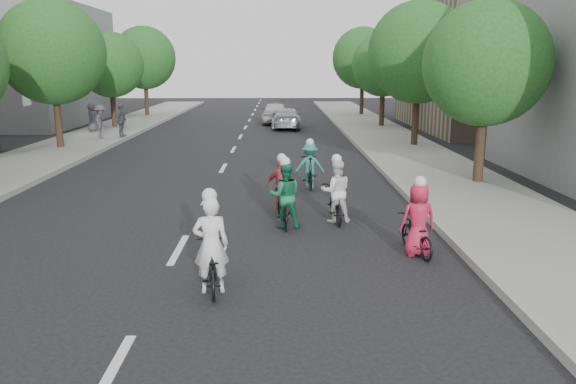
{
  "coord_description": "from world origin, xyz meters",
  "views": [
    {
      "loc": [
        2.19,
        -11.62,
        3.88
      ],
      "look_at": [
        2.39,
        1.22,
        1.0
      ],
      "focal_mm": 35.0,
      "sensor_mm": 36.0,
      "label": 1
    }
  ],
  "objects_px": {
    "cyclist_1": "(336,198)",
    "spectator_1": "(121,121)",
    "spectator_2": "(92,117)",
    "cyclist_4": "(285,201)",
    "spectator_0": "(101,122)",
    "follow_car_lead": "(286,118)",
    "follow_car_trail": "(275,113)",
    "cyclist_2": "(282,190)",
    "cyclist_3": "(310,169)",
    "cyclist_0": "(212,258)",
    "cyclist_5": "(417,227)"
  },
  "relations": [
    {
      "from": "follow_car_lead",
      "to": "spectator_0",
      "type": "relative_size",
      "value": 2.53
    },
    {
      "from": "cyclist_4",
      "to": "follow_car_trail",
      "type": "relative_size",
      "value": 0.4
    },
    {
      "from": "cyclist_3",
      "to": "follow_car_trail",
      "type": "xyz_separation_m",
      "value": [
        -1.23,
        21.27,
        0.11
      ]
    },
    {
      "from": "spectator_0",
      "to": "cyclist_1",
      "type": "bearing_deg",
      "value": -149.59
    },
    {
      "from": "cyclist_0",
      "to": "cyclist_3",
      "type": "xyz_separation_m",
      "value": [
        2.17,
        8.55,
        0.03
      ]
    },
    {
      "from": "spectator_2",
      "to": "cyclist_4",
      "type": "bearing_deg",
      "value": -174.37
    },
    {
      "from": "spectator_1",
      "to": "spectator_0",
      "type": "bearing_deg",
      "value": 134.58
    },
    {
      "from": "follow_car_trail",
      "to": "spectator_0",
      "type": "xyz_separation_m",
      "value": [
        -9.14,
        -9.45,
        0.28
      ]
    },
    {
      "from": "cyclist_0",
      "to": "spectator_1",
      "type": "relative_size",
      "value": 1.05
    },
    {
      "from": "cyclist_1",
      "to": "spectator_2",
      "type": "distance_m",
      "value": 22.68
    },
    {
      "from": "cyclist_1",
      "to": "cyclist_3",
      "type": "height_order",
      "value": "cyclist_1"
    },
    {
      "from": "cyclist_1",
      "to": "follow_car_lead",
      "type": "distance_m",
      "value": 22.04
    },
    {
      "from": "cyclist_0",
      "to": "cyclist_2",
      "type": "xyz_separation_m",
      "value": [
        1.25,
        5.6,
        -0.01
      ]
    },
    {
      "from": "follow_car_trail",
      "to": "cyclist_2",
      "type": "bearing_deg",
      "value": 92.81
    },
    {
      "from": "cyclist_0",
      "to": "cyclist_4",
      "type": "relative_size",
      "value": 1.06
    },
    {
      "from": "cyclist_3",
      "to": "spectator_2",
      "type": "distance_m",
      "value": 19.13
    },
    {
      "from": "cyclist_4",
      "to": "follow_car_lead",
      "type": "distance_m",
      "value": 22.51
    },
    {
      "from": "follow_car_lead",
      "to": "spectator_0",
      "type": "distance_m",
      "value": 11.62
    },
    {
      "from": "cyclist_2",
      "to": "cyclist_3",
      "type": "bearing_deg",
      "value": -100.39
    },
    {
      "from": "follow_car_lead",
      "to": "spectator_1",
      "type": "height_order",
      "value": "spectator_1"
    },
    {
      "from": "cyclist_0",
      "to": "spectator_2",
      "type": "relative_size",
      "value": 1.13
    },
    {
      "from": "spectator_0",
      "to": "follow_car_lead",
      "type": "bearing_deg",
      "value": -61.91
    },
    {
      "from": "cyclist_1",
      "to": "spectator_1",
      "type": "distance_m",
      "value": 19.24
    },
    {
      "from": "spectator_0",
      "to": "cyclist_4",
      "type": "bearing_deg",
      "value": -153.67
    },
    {
      "from": "follow_car_trail",
      "to": "spectator_0",
      "type": "bearing_deg",
      "value": 48.02
    },
    {
      "from": "cyclist_1",
      "to": "spectator_2",
      "type": "xyz_separation_m",
      "value": [
        -12.31,
        19.04,
        0.36
      ]
    },
    {
      "from": "cyclist_1",
      "to": "cyclist_3",
      "type": "relative_size",
      "value": 1.0
    },
    {
      "from": "cyclist_4",
      "to": "cyclist_1",
      "type": "bearing_deg",
      "value": -160.67
    },
    {
      "from": "cyclist_0",
      "to": "cyclist_2",
      "type": "distance_m",
      "value": 5.74
    },
    {
      "from": "cyclist_4",
      "to": "cyclist_3",
      "type": "bearing_deg",
      "value": -102.28
    },
    {
      "from": "spectator_0",
      "to": "spectator_2",
      "type": "height_order",
      "value": "spectator_0"
    },
    {
      "from": "spectator_1",
      "to": "spectator_2",
      "type": "xyz_separation_m",
      "value": [
        -2.39,
        2.56,
        -0.06
      ]
    },
    {
      "from": "spectator_0",
      "to": "cyclist_5",
      "type": "bearing_deg",
      "value": -150.31
    },
    {
      "from": "follow_car_lead",
      "to": "spectator_1",
      "type": "bearing_deg",
      "value": 32.38
    },
    {
      "from": "cyclist_0",
      "to": "spectator_2",
      "type": "distance_m",
      "value": 25.48
    },
    {
      "from": "cyclist_3",
      "to": "follow_car_trail",
      "type": "relative_size",
      "value": 0.4
    },
    {
      "from": "cyclist_0",
      "to": "follow_car_trail",
      "type": "distance_m",
      "value": 29.84
    },
    {
      "from": "spectator_1",
      "to": "cyclist_0",
      "type": "bearing_deg",
      "value": -150.62
    },
    {
      "from": "cyclist_4",
      "to": "spectator_1",
      "type": "bearing_deg",
      "value": -64.8
    },
    {
      "from": "cyclist_0",
      "to": "follow_car_lead",
      "type": "xyz_separation_m",
      "value": [
        1.65,
        26.53,
        0.05
      ]
    },
    {
      "from": "cyclist_3",
      "to": "spectator_0",
      "type": "xyz_separation_m",
      "value": [
        -10.37,
        11.82,
        0.4
      ]
    },
    {
      "from": "follow_car_lead",
      "to": "follow_car_trail",
      "type": "height_order",
      "value": "follow_car_trail"
    },
    {
      "from": "follow_car_trail",
      "to": "spectator_2",
      "type": "bearing_deg",
      "value": 32.59
    },
    {
      "from": "cyclist_2",
      "to": "cyclist_3",
      "type": "distance_m",
      "value": 3.09
    },
    {
      "from": "cyclist_1",
      "to": "cyclist_3",
      "type": "distance_m",
      "value": 4.07
    },
    {
      "from": "spectator_0",
      "to": "spectator_1",
      "type": "distance_m",
      "value": 1.09
    },
    {
      "from": "cyclist_3",
      "to": "spectator_2",
      "type": "relative_size",
      "value": 1.06
    },
    {
      "from": "cyclist_2",
      "to": "spectator_0",
      "type": "distance_m",
      "value": 17.55
    },
    {
      "from": "cyclist_1",
      "to": "cyclist_2",
      "type": "relative_size",
      "value": 1.09
    },
    {
      "from": "cyclist_3",
      "to": "follow_car_trail",
      "type": "bearing_deg",
      "value": -88.82
    }
  ]
}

